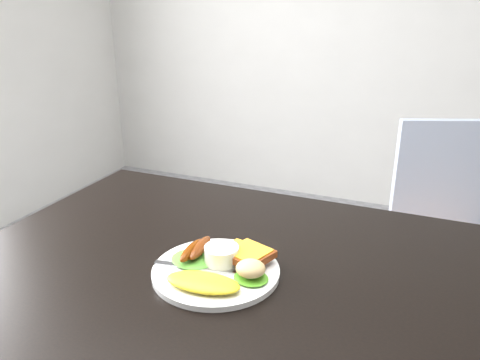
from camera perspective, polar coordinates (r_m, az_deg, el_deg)
name	(u,v)px	position (r m, az deg, el deg)	size (l,w,h in m)	color
dining_table	(253,280)	(0.94, 1.54, -12.11)	(1.20, 0.80, 0.04)	black
dining_chair	(435,254)	(1.72, 22.70, -8.33)	(0.36, 0.36, 0.04)	tan
person	(427,223)	(1.30, 21.80, -4.93)	(0.51, 0.34, 1.42)	navy
plate	(216,271)	(0.92, -2.95, -11.03)	(0.25, 0.25, 0.01)	white
lettuce_left	(194,259)	(0.94, -5.66, -9.54)	(0.09, 0.08, 0.01)	green
lettuce_right	(251,278)	(0.88, 1.36, -11.83)	(0.07, 0.06, 0.01)	#4E8E1B
omelette	(203,282)	(0.86, -4.53, -12.32)	(0.14, 0.07, 0.02)	yellow
sausage_a	(192,250)	(0.94, -5.90, -8.50)	(0.02, 0.09, 0.02)	#6F3809
sausage_b	(200,248)	(0.95, -4.86, -8.21)	(0.02, 0.10, 0.02)	brown
ramekin	(222,256)	(0.92, -2.26, -9.21)	(0.07, 0.07, 0.04)	white
toast_a	(241,254)	(0.95, 0.07, -9.05)	(0.08, 0.08, 0.01)	olive
toast_b	(249,255)	(0.92, 1.06, -9.09)	(0.08, 0.08, 0.01)	#994018
potato_salad	(251,269)	(0.87, 1.30, -10.74)	(0.06, 0.05, 0.03)	#CCBA8A
fork	(196,267)	(0.92, -5.45, -10.56)	(0.17, 0.01, 0.00)	#ADAFB7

